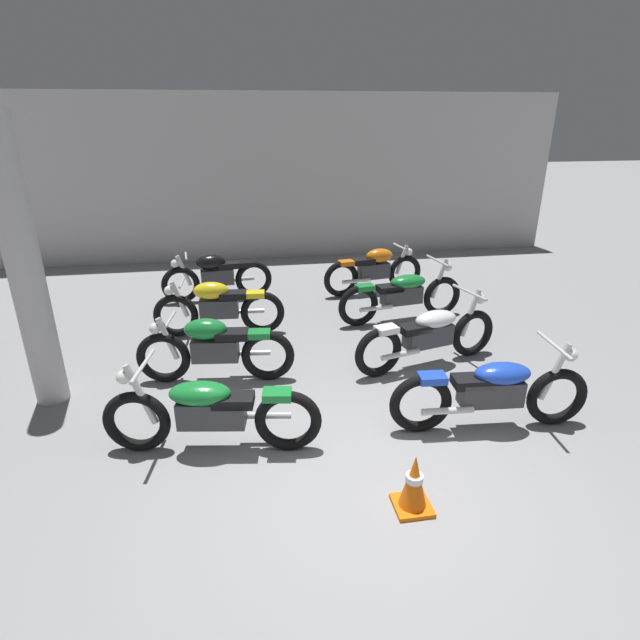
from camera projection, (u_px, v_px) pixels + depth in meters
ground_plane at (370, 490)px, 4.61m from camera, size 60.00×60.00×0.00m
back_wall at (280, 178)px, 11.45m from camera, size 12.90×0.24×3.60m
support_pillar at (25, 270)px, 5.48m from camera, size 0.36×0.36×3.20m
motorcycle_left_row_0 at (210, 411)px, 5.00m from camera, size 2.16×0.68×0.97m
motorcycle_left_row_1 at (214, 348)px, 6.33m from camera, size 1.97×0.48×0.88m
motorcycle_left_row_2 at (218, 306)px, 7.67m from camera, size 1.97×0.48×0.88m
motorcycle_left_row_3 at (217, 276)px, 9.13m from camera, size 1.97×0.53×0.88m
motorcycle_right_row_0 at (492, 391)px, 5.36m from camera, size 2.17×0.68×0.97m
motorcycle_right_row_1 at (429, 334)px, 6.73m from camera, size 2.13×0.84×0.97m
motorcycle_right_row_2 at (402, 294)px, 8.22m from camera, size 2.16×0.71×0.97m
motorcycle_right_row_3 at (374, 269)px, 9.48m from camera, size 1.96×0.59×0.88m
traffic_cone at (414, 483)px, 4.31m from camera, size 0.32×0.32×0.54m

